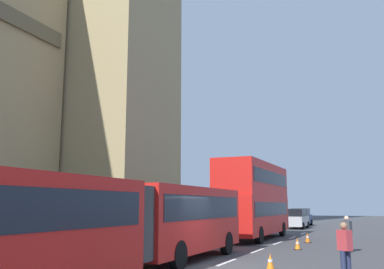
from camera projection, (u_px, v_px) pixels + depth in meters
name	position (u px, v px, depth m)	size (l,w,h in m)	color
ground_plane	(215.00, 267.00, 15.11)	(160.00, 160.00, 0.00)	#424244
lane_centre_marking	(244.00, 256.00, 18.35)	(34.40, 0.16, 0.01)	silver
articulated_bus	(117.00, 220.00, 13.10)	(17.40, 2.54, 2.90)	red
double_decker_bus	(254.00, 197.00, 27.90)	(10.00, 2.54, 4.90)	red
sedan_lead	(296.00, 219.00, 40.08)	(4.40, 1.86, 1.85)	#B7B7BC
sedan_trailing	(301.00, 217.00, 45.45)	(4.40, 1.86, 1.85)	navy
traffic_cone_west	(270.00, 262.00, 14.24)	(0.36, 0.36, 0.58)	black
traffic_cone_middle	(297.00, 244.00, 20.93)	(0.36, 0.36, 0.58)	black
traffic_cone_east	(307.00, 238.00, 24.80)	(0.36, 0.36, 0.58)	black
pedestrian_near_cones	(345.00, 249.00, 12.46)	(0.44, 0.46, 1.69)	#262D4C
pedestrian_by_kerb	(347.00, 233.00, 19.82)	(0.40, 0.47, 1.69)	#333333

